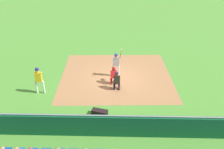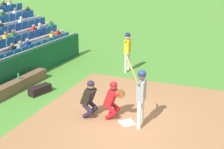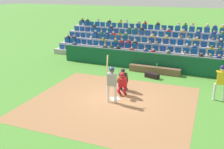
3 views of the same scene
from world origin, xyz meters
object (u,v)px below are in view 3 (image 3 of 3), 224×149
object	(u,v)px
home_plate_marker	(115,99)
on_deck_batter	(221,79)
home_plate_umpire	(123,78)
equipment_duffel_bag	(152,75)
catcher_crouching	(122,83)
batter_at_plate	(112,80)
dugout_bench	(154,70)
water_bottle_on_bench	(157,65)

from	to	relation	value
home_plate_marker	on_deck_batter	bearing A→B (deg)	-158.87
home_plate_umpire	equipment_duffel_bag	xyz separation A→B (m)	(-0.95, -2.71, -0.55)
catcher_crouching	equipment_duffel_bag	world-z (taller)	catcher_crouching
catcher_crouching	on_deck_batter	size ratio (longest dim) A/B	0.70
equipment_duffel_bag	catcher_crouching	bearing A→B (deg)	92.71
catcher_crouching	on_deck_batter	bearing A→B (deg)	-164.45
home_plate_marker	catcher_crouching	distance (m)	0.92
batter_at_plate	catcher_crouching	size ratio (longest dim) A/B	1.78
equipment_duffel_bag	home_plate_umpire	bearing A→B (deg)	85.55
dugout_bench	equipment_duffel_bag	distance (m)	1.04
catcher_crouching	batter_at_plate	bearing A→B (deg)	81.24
catcher_crouching	equipment_duffel_bag	distance (m)	3.56
home_plate_marker	dugout_bench	bearing A→B (deg)	-98.54
home_plate_marker	batter_at_plate	distance (m)	1.22
dugout_bench	water_bottle_on_bench	bearing A→B (deg)	-178.13
catcher_crouching	home_plate_umpire	size ratio (longest dim) A/B	1.00
catcher_crouching	dugout_bench	world-z (taller)	catcher_crouching
equipment_duffel_bag	on_deck_batter	bearing A→B (deg)	166.93
batter_at_plate	home_plate_umpire	size ratio (longest dim) A/B	1.78
batter_at_plate	dugout_bench	xyz separation A→B (m)	(-0.77, -5.47, -0.94)
water_bottle_on_bench	equipment_duffel_bag	bearing A→B (deg)	88.36
home_plate_umpire	dugout_bench	distance (m)	3.86
home_plate_marker	equipment_duffel_bag	xyz separation A→B (m)	(-0.88, -4.00, 0.14)
equipment_duffel_bag	batter_at_plate	bearing A→B (deg)	93.45
dugout_bench	equipment_duffel_bag	bearing A→B (deg)	96.86
dugout_bench	water_bottle_on_bench	xyz separation A→B (m)	(-0.15, -0.01, 0.34)
home_plate_marker	dugout_bench	xyz separation A→B (m)	(-0.76, -5.03, 0.20)
on_deck_batter	batter_at_plate	bearing A→B (deg)	25.38
water_bottle_on_bench	equipment_duffel_bag	world-z (taller)	water_bottle_on_bench
water_bottle_on_bench	equipment_duffel_bag	xyz separation A→B (m)	(0.03, 1.04, -0.40)
home_plate_marker	home_plate_umpire	distance (m)	1.47
home_plate_marker	on_deck_batter	size ratio (longest dim) A/B	0.24
home_plate_umpire	dugout_bench	world-z (taller)	home_plate_umpire
batter_at_plate	on_deck_batter	xyz separation A→B (m)	(-4.89, -2.32, -0.01)
home_plate_umpire	water_bottle_on_bench	world-z (taller)	home_plate_umpire
batter_at_plate	equipment_duffel_bag	world-z (taller)	batter_at_plate
home_plate_marker	equipment_duffel_bag	size ratio (longest dim) A/B	0.48
home_plate_marker	equipment_duffel_bag	world-z (taller)	equipment_duffel_bag
catcher_crouching	water_bottle_on_bench	xyz separation A→B (m)	(-0.76, -4.47, -0.16)
home_plate_umpire	on_deck_batter	world-z (taller)	on_deck_batter
home_plate_marker	dugout_bench	world-z (taller)	dugout_bench
home_plate_marker	water_bottle_on_bench	distance (m)	5.15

